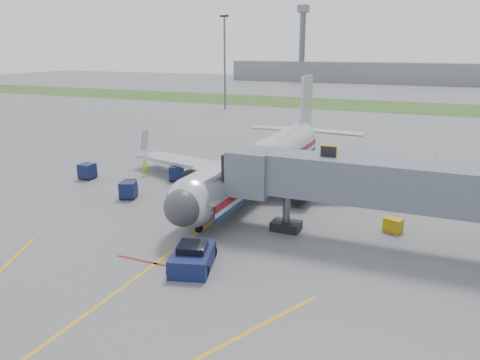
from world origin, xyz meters
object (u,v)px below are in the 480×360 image
at_px(pushback_tug, 193,258).
at_px(baggage_tug, 129,189).
at_px(belt_loader, 232,183).
at_px(ramp_worker, 145,168).
at_px(airliner, 262,161).

xyz_separation_m(pushback_tug, baggage_tug, (-12.85, 10.76, -0.01)).
xyz_separation_m(pushback_tug, belt_loader, (-5.03, 17.00, -0.18)).
bearing_deg(ramp_worker, belt_loader, -46.74).
distance_m(airliner, pushback_tug, 19.02).
bearing_deg(baggage_tug, belt_loader, 38.59).
bearing_deg(airliner, baggage_tug, -142.26).
relative_size(pushback_tug, baggage_tug, 1.82).
height_order(pushback_tug, ramp_worker, ramp_worker).
relative_size(airliner, belt_loader, 8.52).
bearing_deg(airliner, pushback_tug, -82.33).
bearing_deg(airliner, ramp_worker, -174.17).
relative_size(airliner, baggage_tug, 14.61).
bearing_deg(airliner, belt_loader, -145.06).
distance_m(airliner, ramp_worker, 13.30).
distance_m(pushback_tug, baggage_tug, 16.76).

